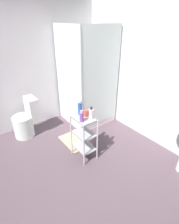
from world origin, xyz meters
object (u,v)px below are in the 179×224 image
object	(u,v)px
shampoo_bottle_blue	(80,108)
bath_mat	(75,141)
shower_stall	(86,102)
toilet	(26,121)
lotion_bottle_white	(91,114)
rinse_cup	(86,113)
storage_cart	(84,134)
conditioner_bottle_purple	(82,117)

from	to	relation	value
shampoo_bottle_blue	bath_mat	xyz separation A→B (m)	(-0.29, 0.05, -0.84)
shower_stall	bath_mat	xyz separation A→B (m)	(0.49, -0.63, -0.45)
toilet	lotion_bottle_white	distance (m)	1.50
rinse_cup	shower_stall	bearing A→B (deg)	144.47
toilet	shampoo_bottle_blue	bearing A→B (deg)	28.79
shower_stall	lotion_bottle_white	distance (m)	1.23
lotion_bottle_white	toilet	bearing A→B (deg)	-153.40
shower_stall	toilet	size ratio (longest dim) A/B	2.63
shampoo_bottle_blue	rinse_cup	world-z (taller)	shampoo_bottle_blue
shower_stall	rinse_cup	distance (m)	1.14
storage_cart	conditioner_bottle_purple	world-z (taller)	conditioner_bottle_purple
shampoo_bottle_blue	shower_stall	bearing A→B (deg)	139.11
rinse_cup	storage_cart	bearing A→B (deg)	-67.54
storage_cart	bath_mat	bearing A→B (deg)	169.39
lotion_bottle_white	conditioner_bottle_purple	xyz separation A→B (m)	(-0.01, -0.16, -0.00)
toilet	conditioner_bottle_purple	world-z (taller)	conditioner_bottle_purple
storage_cart	lotion_bottle_white	distance (m)	0.40
lotion_bottle_white	rinse_cup	distance (m)	0.12
lotion_bottle_white	bath_mat	distance (m)	0.96
bath_mat	conditioner_bottle_purple	bearing A→B (deg)	-18.14
storage_cart	lotion_bottle_white	world-z (taller)	lotion_bottle_white
shower_stall	rinse_cup	world-z (taller)	shower_stall
shower_stall	lotion_bottle_white	world-z (taller)	shower_stall
shower_stall	bath_mat	size ratio (longest dim) A/B	3.33
bath_mat	rinse_cup	bearing A→B (deg)	-1.47
bath_mat	storage_cart	bearing A→B (deg)	-10.61
lotion_bottle_white	shower_stall	bearing A→B (deg)	148.07
shower_stall	toilet	bearing A→B (deg)	-101.74
lotion_bottle_white	conditioner_bottle_purple	bearing A→B (deg)	-94.35
conditioner_bottle_purple	rinse_cup	size ratio (longest dim) A/B	1.85
shower_stall	storage_cart	world-z (taller)	shower_stall
storage_cart	shampoo_bottle_blue	bearing A→B (deg)	169.25
toilet	shampoo_bottle_blue	xyz separation A→B (m)	(1.05, 0.58, 0.53)
shower_stall	shampoo_bottle_blue	bearing A→B (deg)	-40.89
shampoo_bottle_blue	rinse_cup	size ratio (longest dim) A/B	2.43
conditioner_bottle_purple	bath_mat	bearing A→B (deg)	161.86
bath_mat	toilet	bearing A→B (deg)	-140.13
shower_stall	shampoo_bottle_blue	distance (m)	1.11
storage_cart	conditioner_bottle_purple	distance (m)	0.40
shampoo_bottle_blue	conditioner_bottle_purple	distance (m)	0.23
shampoo_bottle_blue	lotion_bottle_white	distance (m)	0.22
lotion_bottle_white	bath_mat	xyz separation A→B (m)	(-0.51, -0.00, -0.81)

